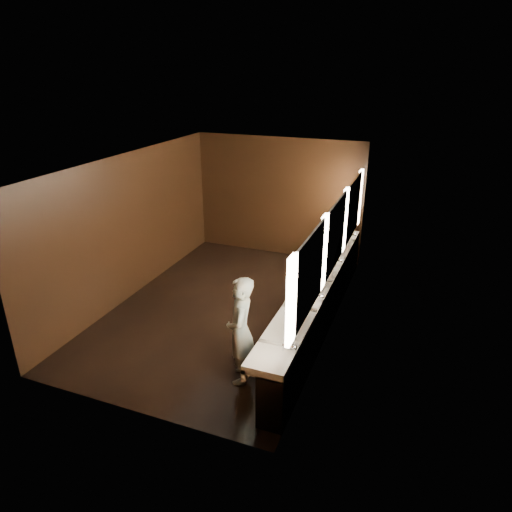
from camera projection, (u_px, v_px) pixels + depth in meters
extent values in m
plane|color=black|center=(227.00, 308.00, 8.71)|extent=(6.00, 6.00, 0.00)
cube|color=#2D2D2B|center=(222.00, 161.00, 7.62)|extent=(4.00, 6.00, 0.02)
cube|color=black|center=(278.00, 197.00, 10.74)|extent=(4.00, 0.02, 2.80)
cube|color=black|center=(122.00, 321.00, 5.59)|extent=(4.00, 0.02, 2.80)
cube|color=black|center=(131.00, 226.00, 8.83)|extent=(0.02, 6.00, 2.80)
cube|color=black|center=(335.00, 255.00, 7.50)|extent=(0.02, 6.00, 2.80)
cube|color=black|center=(321.00, 306.00, 7.94)|extent=(0.36, 5.40, 0.81)
cube|color=white|center=(317.00, 283.00, 7.80)|extent=(0.55, 5.40, 0.12)
cube|color=white|center=(303.00, 284.00, 7.92)|extent=(0.06, 5.40, 0.18)
cylinder|color=silver|center=(289.00, 346.00, 5.80)|extent=(0.18, 0.04, 0.04)
cylinder|color=silver|center=(317.00, 296.00, 7.06)|extent=(0.18, 0.04, 0.04)
cylinder|color=silver|center=(337.00, 261.00, 8.32)|extent=(0.18, 0.04, 0.04)
cylinder|color=silver|center=(352.00, 235.00, 9.58)|extent=(0.18, 0.04, 0.04)
cube|color=#FFE5C4|center=(291.00, 302.00, 5.31)|extent=(0.06, 0.22, 1.15)
cube|color=white|center=(310.00, 274.00, 5.99)|extent=(0.03, 1.32, 1.15)
cube|color=#FFE5C4|center=(323.00, 253.00, 6.68)|extent=(0.06, 0.23, 1.15)
cube|color=white|center=(336.00, 235.00, 7.37)|extent=(0.03, 1.32, 1.15)
cube|color=#FFE5C4|center=(344.00, 220.00, 8.06)|extent=(0.06, 0.23, 1.15)
cube|color=white|center=(353.00, 208.00, 8.74)|extent=(0.03, 1.32, 1.15)
cube|color=#FFE5C4|center=(359.00, 198.00, 9.43)|extent=(0.06, 0.22, 1.15)
imported|color=#95D3DF|center=(241.00, 331.00, 6.46)|extent=(0.55, 0.69, 1.64)
cylinder|color=black|center=(285.00, 346.00, 6.99)|extent=(0.40, 0.40, 0.62)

